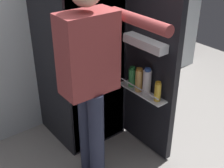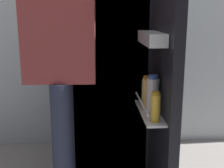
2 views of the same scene
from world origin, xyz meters
name	(u,v)px [view 1 (image 1 of 2)]	position (x,y,z in m)	size (l,w,h in m)	color
ground_plane	(117,157)	(0.00, 0.00, 0.00)	(5.95, 5.95, 0.00)	gray
kitchen_wall	(55,3)	(0.00, 0.93, 1.23)	(4.40, 0.10, 2.46)	silver
refrigerator	(84,55)	(0.03, 0.51, 0.83)	(0.66, 1.21, 1.67)	black
person	(90,70)	(-0.27, -0.03, 0.97)	(0.52, 0.72, 1.63)	#2D334C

